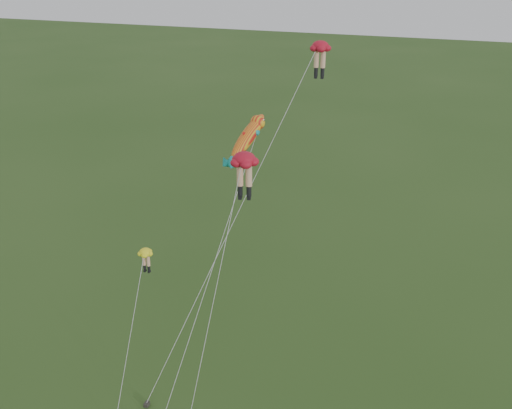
% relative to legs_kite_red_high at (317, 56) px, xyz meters
% --- Properties ---
extents(legs_kite_red_high, '(7.21, 13.83, 19.06)m').
position_rel_legs_kite_red_high_xyz_m(legs_kite_red_high, '(0.00, 0.00, 0.00)').
color(legs_kite_red_high, '#B51226').
rests_on(legs_kite_red_high, ground).
extents(legs_kite_red_mid, '(2.61, 6.42, 15.23)m').
position_rel_legs_kite_red_high_xyz_m(legs_kite_red_mid, '(-1.11, -10.04, -3.70)').
color(legs_kite_red_mid, '#B51226').
rests_on(legs_kite_red_mid, ground).
extents(legs_kite_yellow, '(1.23, 6.50, 8.19)m').
position_rel_legs_kite_red_high_xyz_m(legs_kite_yellow, '(-7.65, -9.24, -10.71)').
color(legs_kite_yellow, '#FEF520').
rests_on(legs_kite_yellow, ground).
extents(fish_kite, '(2.92, 11.77, 15.81)m').
position_rel_legs_kite_red_high_xyz_m(fish_kite, '(-2.49, -5.58, -3.73)').
color(fish_kite, gold).
rests_on(fish_kite, ground).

